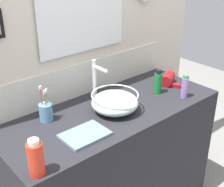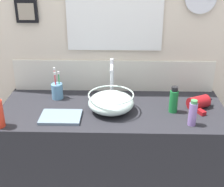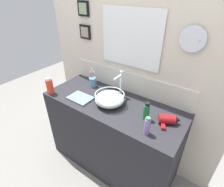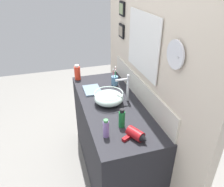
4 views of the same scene
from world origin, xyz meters
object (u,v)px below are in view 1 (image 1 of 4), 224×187
faucet (96,78)px  hair_drier (169,78)px  spray_bottle (36,158)px  toothbrush_cup (46,112)px  hand_towel (85,135)px  lotion_bottle (158,82)px  glass_bowl_sink (115,102)px  shampoo_bottle (185,87)px

faucet → hair_drier: size_ratio=1.44×
faucet → spray_bottle: bearing=-148.9°
toothbrush_cup → hair_drier: bearing=-7.2°
faucet → hand_towel: (-0.28, -0.26, -0.14)m
toothbrush_cup → lotion_bottle: (0.71, -0.16, 0.02)m
glass_bowl_sink → shampoo_bottle: shampoo_bottle is taller
faucet → shampoo_bottle: size_ratio=1.77×
glass_bowl_sink → hand_towel: bearing=-161.3°
hand_towel → shampoo_bottle: bearing=-4.1°
hair_drier → hand_towel: hair_drier is taller
spray_bottle → lotion_bottle: (0.96, 0.19, -0.01)m
spray_bottle → lotion_bottle: spray_bottle is taller
toothbrush_cup → spray_bottle: (-0.25, -0.36, 0.03)m
faucet → hand_towel: bearing=-136.9°
hair_drier → hand_towel: bearing=-169.6°
toothbrush_cup → spray_bottle: 0.44m
glass_bowl_sink → shampoo_bottle: 0.47m
shampoo_bottle → lotion_bottle: 0.17m
hand_towel → faucet: bearing=43.1°
glass_bowl_sink → faucet: bearing=90.0°
faucet → hand_towel: faucet is taller
spray_bottle → hand_towel: spray_bottle is taller
glass_bowl_sink → spray_bottle: 0.63m
toothbrush_cup → hand_towel: (0.07, -0.26, -0.04)m
hand_towel → hair_drier: bearing=10.4°
spray_bottle → hand_towel: (0.32, 0.10, -0.07)m
shampoo_bottle → toothbrush_cup: bearing=158.4°
glass_bowl_sink → hair_drier: bearing=5.8°
hair_drier → toothbrush_cup: (-0.89, 0.11, 0.02)m
shampoo_bottle → lotion_bottle: size_ratio=0.93×
lotion_bottle → faucet: bearing=155.3°
hair_drier → hand_towel: (-0.82, -0.15, -0.03)m
hair_drier → glass_bowl_sink: bearing=-174.2°
hair_drier → shampoo_bottle: bearing=-114.6°
faucet → shampoo_bottle: 0.55m
lotion_bottle → glass_bowl_sink: bearing=-179.8°
shampoo_bottle → lotion_bottle: (-0.08, 0.15, 0.00)m
spray_bottle → shampoo_bottle: (1.04, 0.05, -0.01)m
spray_bottle → hair_drier: bearing=12.3°
toothbrush_cup → hand_towel: size_ratio=0.89×
glass_bowl_sink → faucet: faucet is taller
glass_bowl_sink → lotion_bottle: lotion_bottle is taller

